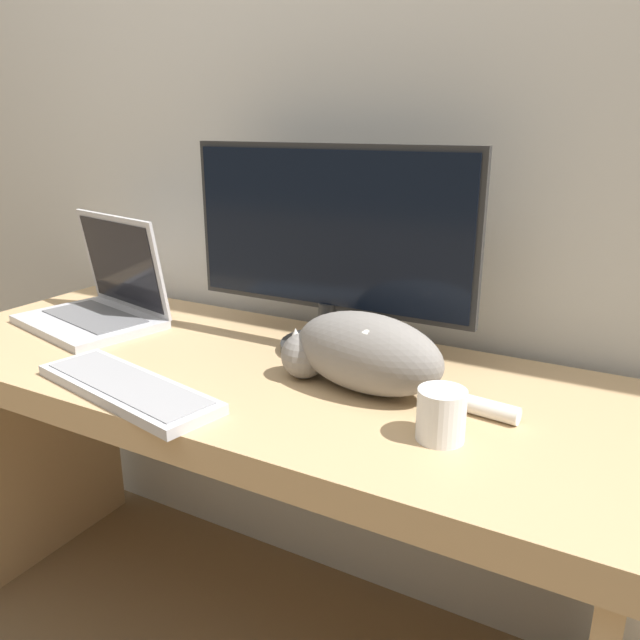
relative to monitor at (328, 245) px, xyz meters
The scene contains 7 objects.
wall_back 0.40m from the monitor, 119.02° to the left, with size 6.40×0.06×2.60m.
desk 0.44m from the monitor, 127.45° to the right, with size 1.57×0.62×0.75m.
monitor is the anchor object (origin of this frame).
laptop 0.63m from the monitor, behind, with size 0.39×0.32×0.27m.
external_keyboard 0.50m from the monitor, 119.50° to the right, with size 0.44×0.21×0.02m.
cat 0.28m from the monitor, 44.48° to the right, with size 0.47×0.18×0.15m.
coffee_mug 0.49m from the monitor, 37.81° to the right, with size 0.08×0.08×0.09m.
Camera 1 is at (0.74, -0.68, 1.24)m, focal length 35.00 mm.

